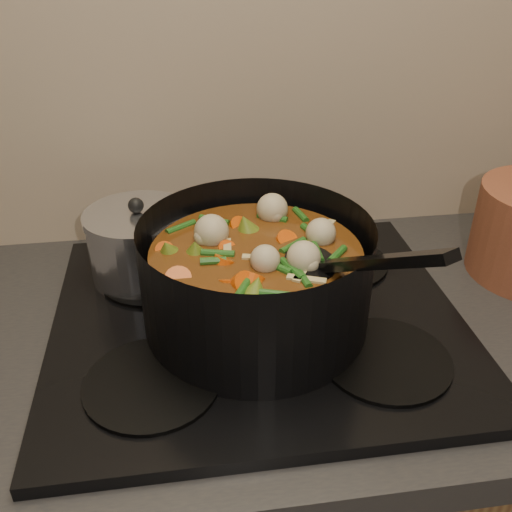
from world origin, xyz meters
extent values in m
plane|color=tan|center=(0.00, 2.25, 1.30)|extent=(4.00, 0.00, 4.00)
cube|color=black|center=(0.00, 1.93, 0.89)|extent=(2.64, 0.64, 0.05)
cube|color=black|center=(0.00, 1.93, 0.92)|extent=(0.62, 0.54, 0.02)
cylinder|color=black|center=(-0.16, 1.80, 0.93)|extent=(0.18, 0.18, 0.01)
cylinder|color=black|center=(0.16, 1.80, 0.93)|extent=(0.18, 0.18, 0.01)
cylinder|color=black|center=(-0.16, 2.06, 0.93)|extent=(0.18, 0.18, 0.01)
cylinder|color=black|center=(0.16, 2.06, 0.93)|extent=(0.18, 0.18, 0.01)
cylinder|color=black|center=(-0.01, 1.91, 1.01)|extent=(0.40, 0.40, 0.16)
cylinder|color=black|center=(-0.01, 1.91, 0.94)|extent=(0.33, 0.33, 0.01)
cylinder|color=#5E2C10|center=(-0.01, 1.91, 1.00)|extent=(0.30, 0.30, 0.12)
cylinder|color=#DE560A|center=(0.04, 1.91, 1.05)|extent=(0.03, 0.04, 0.03)
cylinder|color=#DE560A|center=(0.04, 1.98, 1.05)|extent=(0.05, 0.04, 0.03)
cylinder|color=#DE560A|center=(-0.05, 2.02, 1.05)|extent=(0.05, 0.05, 0.03)
cylinder|color=#DE560A|center=(-0.07, 1.92, 1.05)|extent=(0.04, 0.04, 0.03)
cylinder|color=#DE560A|center=(-0.07, 1.84, 1.05)|extent=(0.04, 0.04, 0.03)
cylinder|color=#DE560A|center=(0.01, 1.87, 1.05)|extent=(0.05, 0.05, 0.03)
cylinder|color=#DE560A|center=(0.07, 1.89, 1.05)|extent=(0.04, 0.04, 0.03)
cylinder|color=#DE560A|center=(0.08, 1.99, 1.05)|extent=(0.04, 0.04, 0.03)
cylinder|color=#DE560A|center=(-0.01, 1.97, 1.05)|extent=(0.05, 0.05, 0.03)
cylinder|color=#DE560A|center=(-0.09, 1.95, 1.05)|extent=(0.04, 0.05, 0.03)
sphere|color=tan|center=(0.06, 1.91, 1.07)|extent=(0.05, 0.05, 0.05)
sphere|color=tan|center=(-0.01, 1.98, 1.07)|extent=(0.05, 0.05, 0.05)
sphere|color=tan|center=(-0.07, 1.91, 1.07)|extent=(0.05, 0.05, 0.05)
sphere|color=tan|center=(0.01, 1.84, 1.07)|extent=(0.05, 0.05, 0.05)
sphere|color=tan|center=(0.06, 1.93, 1.07)|extent=(0.05, 0.05, 0.05)
cone|color=olive|center=(0.01, 1.82, 1.06)|extent=(0.05, 0.04, 0.04)
cone|color=olive|center=(0.09, 1.93, 1.06)|extent=(0.05, 0.04, 0.04)
cone|color=olive|center=(-0.03, 2.00, 1.06)|extent=(0.05, 0.04, 0.04)
cone|color=olive|center=(-0.09, 1.88, 1.06)|extent=(0.05, 0.04, 0.04)
cone|color=olive|center=(0.03, 1.83, 1.06)|extent=(0.05, 0.04, 0.04)
cylinder|color=#205E1B|center=(0.03, 1.95, 1.06)|extent=(0.01, 0.04, 0.01)
cylinder|color=#205E1B|center=(-0.01, 2.03, 1.06)|extent=(0.04, 0.04, 0.01)
cylinder|color=#205E1B|center=(-0.07, 1.98, 1.06)|extent=(0.05, 0.02, 0.01)
cylinder|color=#205E1B|center=(-0.08, 1.91, 1.06)|extent=(0.03, 0.04, 0.01)
cylinder|color=#205E1B|center=(-0.04, 1.88, 1.06)|extent=(0.03, 0.04, 0.01)
cylinder|color=#205E1B|center=(0.00, 1.80, 1.06)|extent=(0.05, 0.02, 0.01)
cylinder|color=#205E1B|center=(0.06, 1.85, 1.06)|extent=(0.04, 0.04, 0.01)
cylinder|color=#205E1B|center=(0.07, 1.92, 1.06)|extent=(0.01, 0.04, 0.01)
cylinder|color=#205E1B|center=(0.03, 1.95, 1.06)|extent=(0.04, 0.04, 0.01)
cylinder|color=#205E1B|center=(-0.01, 2.03, 1.06)|extent=(0.05, 0.02, 0.01)
cylinder|color=#205E1B|center=(-0.07, 1.98, 1.06)|extent=(0.03, 0.04, 0.01)
cylinder|color=#205E1B|center=(-0.08, 1.91, 1.06)|extent=(0.03, 0.04, 0.01)
cylinder|color=#205E1B|center=(-0.04, 1.88, 1.06)|extent=(0.05, 0.02, 0.01)
cylinder|color=#205E1B|center=(0.00, 1.80, 1.06)|extent=(0.04, 0.04, 0.01)
cylinder|color=#205E1B|center=(0.06, 1.85, 1.06)|extent=(0.01, 0.04, 0.01)
cube|color=tan|center=(-0.09, 1.90, 1.06)|extent=(0.05, 0.01, 0.00)
cube|color=tan|center=(0.01, 1.83, 1.06)|extent=(0.02, 0.05, 0.00)
cube|color=tan|center=(0.07, 1.93, 1.06)|extent=(0.05, 0.03, 0.00)
cube|color=tan|center=(-0.03, 1.99, 1.06)|extent=(0.04, 0.04, 0.00)
cube|color=tan|center=(-0.08, 1.89, 1.06)|extent=(0.03, 0.05, 0.00)
ellipsoid|color=black|center=(0.06, 1.87, 1.06)|extent=(0.07, 0.09, 0.01)
cube|color=black|center=(0.12, 1.77, 1.11)|extent=(0.10, 0.19, 0.12)
cylinder|color=silver|center=(-0.18, 2.07, 0.98)|extent=(0.17, 0.17, 0.11)
cylinder|color=silver|center=(-0.18, 2.07, 1.04)|extent=(0.18, 0.18, 0.01)
sphere|color=black|center=(-0.18, 2.07, 1.06)|extent=(0.03, 0.03, 0.03)
camera|label=1|loc=(-0.11, 1.23, 1.46)|focal=40.00mm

